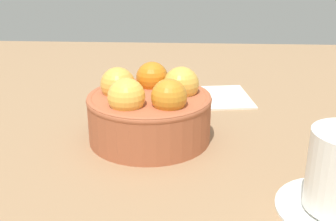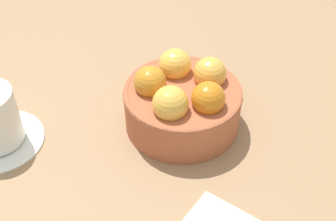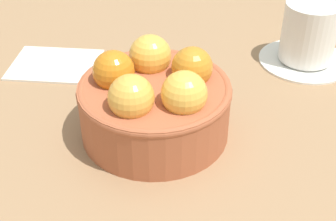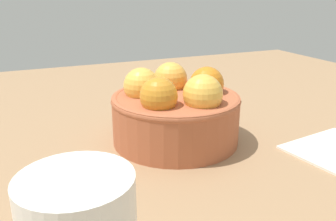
{
  "view_description": "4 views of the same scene",
  "coord_description": "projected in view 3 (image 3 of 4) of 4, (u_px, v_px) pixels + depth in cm",
  "views": [
    {
      "loc": [
        -51.93,
        -5.31,
        24.35
      ],
      "look_at": [
        -1.55,
        -2.54,
        4.72
      ],
      "focal_mm": 45.37,
      "sensor_mm": 36.0,
      "label": 1
    },
    {
      "loc": [
        31.29,
        -35.74,
        45.05
      ],
      "look_at": [
        0.14,
        -3.05,
        4.49
      ],
      "focal_mm": 48.46,
      "sensor_mm": 36.0,
      "label": 2
    },
    {
      "loc": [
        -11.69,
        41.15,
        33.47
      ],
      "look_at": [
        -1.31,
        -0.68,
        2.67
      ],
      "focal_mm": 51.93,
      "sensor_mm": 36.0,
      "label": 3
    },
    {
      "loc": [
        -18.2,
        -39.67,
        19.11
      ],
      "look_at": [
        -1.71,
        -1.48,
        4.86
      ],
      "focal_mm": 38.55,
      "sensor_mm": 36.0,
      "label": 4
    }
  ],
  "objects": [
    {
      "name": "ground_plane",
      "position": [
        155.0,
        145.0,
        0.55
      ],
      "size": [
        121.41,
        106.79,
        3.94
      ],
      "primitive_type": "cube",
      "color": "#997551"
    },
    {
      "name": "folded_napkin",
      "position": [
        55.0,
        64.0,
        0.66
      ],
      "size": [
        12.88,
        10.66,
        0.6
      ],
      "primitive_type": "cube",
      "rotation": [
        0.0,
        0.0,
        0.14
      ],
      "color": "white",
      "rests_on": "ground_plane"
    },
    {
      "name": "terracotta_bowl",
      "position": [
        155.0,
        101.0,
        0.52
      ],
      "size": [
        16.37,
        16.37,
        9.61
      ],
      "color": "#AD5938",
      "rests_on": "ground_plane"
    },
    {
      "name": "coffee_cup",
      "position": [
        308.0,
        37.0,
        0.65
      ],
      "size": [
        12.37,
        12.37,
        8.49
      ],
      "color": "white",
      "rests_on": "ground_plane"
    }
  ]
}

